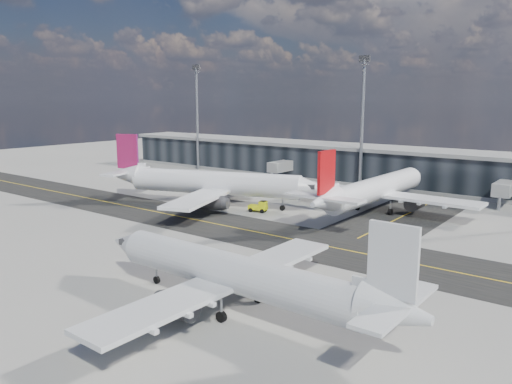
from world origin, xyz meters
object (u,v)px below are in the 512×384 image
Objects in this scene: service_van at (356,188)px; airliner_af at (212,183)px; airliner_redtail at (375,189)px; baggage_tug at (259,206)px; airliner_near at (238,275)px.

airliner_af is at bearing -128.23° from service_van.
airliner_af is 7.80× the size of service_van.
baggage_tug is at bearing -141.45° from airliner_redtail.
airliner_redtail reaches higher than baggage_tug.
airliner_af is at bearing -152.32° from airliner_redtail.
airliner_redtail is at bearing 97.93° from airliner_af.
service_van is (-11.28, 15.75, -3.32)m from airliner_redtail.
airliner_af reaches higher than airliner_redtail.
airliner_near is (7.24, -46.96, -0.48)m from airliner_redtail.
airliner_near reaches higher than baggage_tug.
baggage_tug is at bearing -110.24° from service_van.
baggage_tug is (10.47, 0.93, -3.26)m from airliner_af.
airliner_near is at bearing -80.09° from airliner_redtail.
airliner_af reaches higher than service_van.
service_van is at bearing 133.51° from airliner_af.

